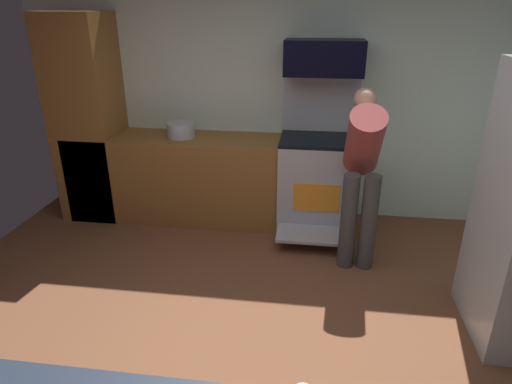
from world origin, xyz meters
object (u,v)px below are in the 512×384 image
Objects in this scene: oven_range at (317,179)px; person_cook at (362,167)px; stock_pot at (181,130)px; microwave at (324,58)px.

person_cook is (0.36, -0.64, 0.38)m from oven_range.
microwave is at bearing 3.25° from stock_pot.
stock_pot is (-1.77, 0.65, 0.08)m from person_cook.
oven_range is 1.19m from microwave.
oven_range reaches higher than stock_pot.
person_cook reaches higher than stock_pot.
microwave is at bearing 90.00° from oven_range.
microwave is 0.49× the size of person_cook.
microwave reaches higher than person_cook.
oven_range is 5.46× the size of stock_pot.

